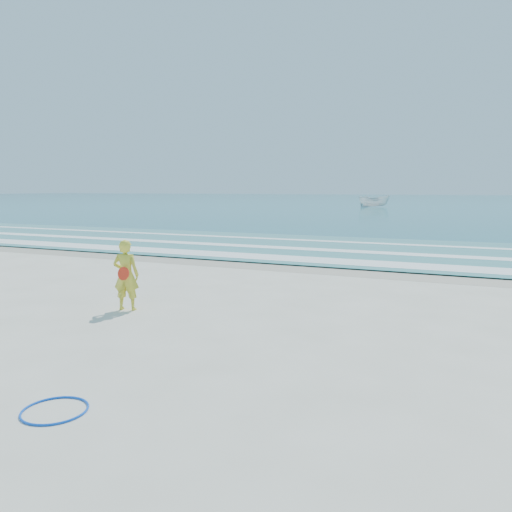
% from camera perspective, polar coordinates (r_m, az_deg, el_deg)
% --- Properties ---
extents(ground, '(400.00, 400.00, 0.00)m').
position_cam_1_polar(ground, '(8.45, -15.72, -9.84)').
color(ground, silver).
rests_on(ground, ground).
extents(wet_sand, '(400.00, 2.40, 0.00)m').
position_cam_1_polar(wet_sand, '(16.23, 4.95, -1.19)').
color(wet_sand, '#B2A893').
rests_on(wet_sand, ground).
extents(ocean, '(400.00, 190.00, 0.04)m').
position_cam_1_polar(ocean, '(111.31, 21.40, 5.91)').
color(ocean, '#19727F').
rests_on(ocean, ground).
extents(shallow, '(400.00, 10.00, 0.01)m').
position_cam_1_polar(shallow, '(20.97, 9.42, 0.87)').
color(shallow, '#59B7AD').
rests_on(shallow, ocean).
extents(foam_near, '(400.00, 1.40, 0.01)m').
position_cam_1_polar(foam_near, '(17.44, 6.35, -0.42)').
color(foam_near, white).
rests_on(foam_near, shallow).
extents(foam_mid, '(400.00, 0.90, 0.01)m').
position_cam_1_polar(foam_mid, '(20.20, 8.85, 0.65)').
color(foam_mid, white).
rests_on(foam_mid, shallow).
extents(foam_far, '(400.00, 0.60, 0.01)m').
position_cam_1_polar(foam_far, '(23.38, 10.97, 1.55)').
color(foam_far, white).
rests_on(foam_far, shallow).
extents(hoop, '(0.95, 0.95, 0.03)m').
position_cam_1_polar(hoop, '(6.34, -22.01, -16.03)').
color(hoop, blue).
rests_on(hoop, ground).
extents(boat, '(4.42, 3.15, 1.60)m').
position_cam_1_polar(boat, '(68.72, 13.35, 6.12)').
color(boat, white).
rests_on(boat, ocean).
extents(woman, '(0.62, 0.50, 1.47)m').
position_cam_1_polar(woman, '(10.64, -14.63, -2.11)').
color(woman, yellow).
rests_on(woman, ground).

